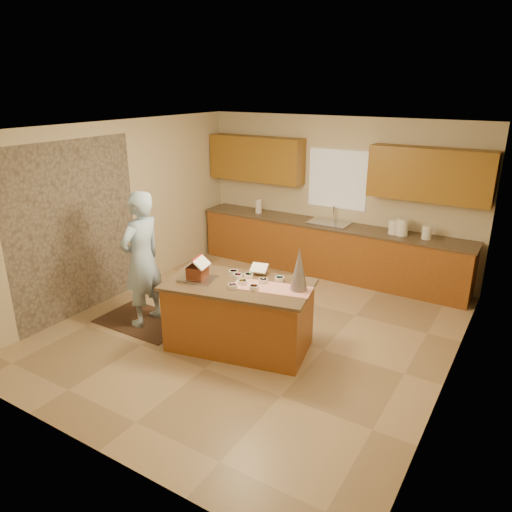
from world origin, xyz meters
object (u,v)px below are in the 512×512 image
(island_base, at_px, (239,317))
(boy, at_px, (142,259))
(tinsel_tree, at_px, (299,269))
(gingerbread_house, at_px, (197,270))

(island_base, bearing_deg, boy, 172.67)
(tinsel_tree, relative_size, boy, 0.28)
(tinsel_tree, bearing_deg, island_base, -164.01)
(tinsel_tree, bearing_deg, gingerbread_house, -163.38)
(tinsel_tree, xyz_separation_m, boy, (-2.21, -0.34, -0.20))
(island_base, relative_size, gingerbread_house, 5.42)
(tinsel_tree, bearing_deg, boy, -171.34)
(island_base, bearing_deg, gingerbread_house, -174.81)
(island_base, distance_m, tinsel_tree, 1.05)
(tinsel_tree, distance_m, boy, 2.25)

